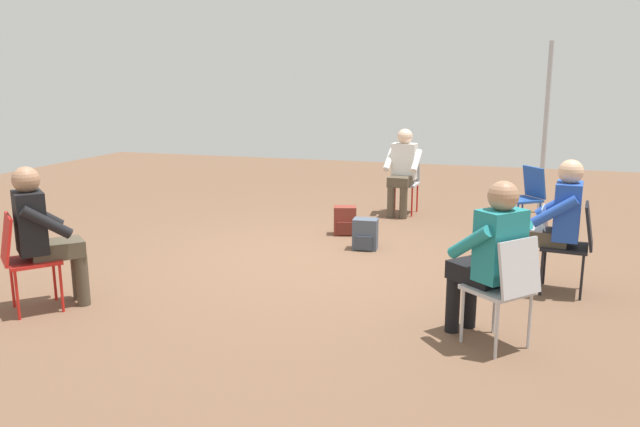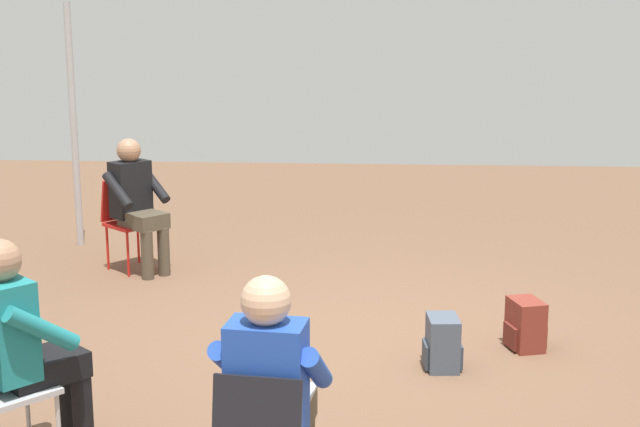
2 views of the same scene
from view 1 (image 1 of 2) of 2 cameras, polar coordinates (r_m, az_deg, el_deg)
The scene contains 13 objects.
ground_plane at distance 6.85m, azimuth -0.06°, elevation -4.23°, with size 16.43×16.43×0.00m, color brown.
chair_east at distance 6.12m, azimuth 22.18°, elevation -2.36°, with size 0.48×0.44×0.85m.
chair_north at distance 9.25m, azimuth 7.77°, elevation 3.12°, with size 0.43×0.46×0.85m.
chair_southeast at distance 4.70m, azimuth 16.61°, elevation -6.23°, with size 0.59×0.58×0.85m.
chair_southwest at distance 5.79m, azimuth -25.46°, elevation -3.47°, with size 0.58×0.59×0.85m.
chair_northeast at distance 8.37m, azimuth 18.31°, elevation 1.65°, with size 0.58×0.58×0.85m.
person_with_laptop at distance 6.08m, azimuth 20.73°, elevation -0.43°, with size 0.55×0.53×1.24m.
person_in_black at distance 5.76m, azimuth -24.00°, elevation -1.37°, with size 0.63×0.63×1.24m.
person_in_white at distance 9.06m, azimuth 7.56°, elevation 4.20°, with size 0.52×0.54×1.24m.
person_in_teal at distance 4.75m, azimuth 15.27°, elevation -3.46°, with size 0.63×0.63×1.24m.
backpack_near_laptop_user at distance 7.92m, azimuth 2.28°, elevation -0.80°, with size 0.33×0.30×0.36m.
backpack_by_empty_chair at distance 7.25m, azimuth 4.16°, elevation -2.06°, with size 0.30×0.27×0.36m.
tent_pole_far at distance 9.65m, azimuth 19.91°, elevation 7.29°, with size 0.07×0.07×2.47m, color #B2B2B7.
Camera 1 is at (1.96, -6.27, 1.94)m, focal length 35.00 mm.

